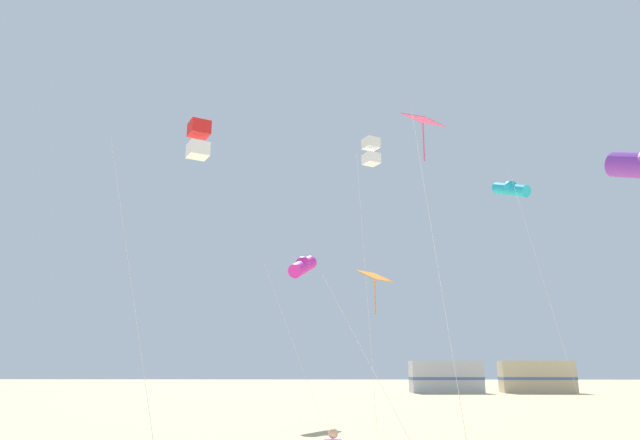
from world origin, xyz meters
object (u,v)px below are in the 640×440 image
(kite_diamond_orange, at_px, (374,281))
(kite_diamond_rainbow, at_px, (424,131))
(kite_tube_magenta, at_px, (303,266))
(kite_tube_cyan, at_px, (511,189))
(kite_box_scarlet, at_px, (198,140))
(rv_van_tan, at_px, (537,377))
(kite_box_white, at_px, (371,152))
(rv_van_silver, at_px, (446,377))

(kite_diamond_orange, bearing_deg, kite_diamond_rainbow, -70.98)
(kite_tube_magenta, relative_size, kite_tube_cyan, 0.61)
(kite_box_scarlet, bearing_deg, kite_diamond_orange, 16.41)
(kite_box_scarlet, bearing_deg, rv_van_tan, 59.47)
(kite_box_scarlet, relative_size, rv_van_tan, 1.47)
(kite_box_white, relative_size, rv_van_tan, 1.79)
(kite_box_scarlet, xyz_separation_m, kite_diamond_rainbow, (6.59, -1.84, -0.57))
(kite_tube_magenta, height_order, kite_box_white, kite_box_white)
(kite_diamond_orange, height_order, kite_box_white, kite_box_white)
(kite_diamond_orange, bearing_deg, kite_tube_magenta, 104.83)
(kite_box_white, bearing_deg, rv_van_silver, 74.87)
(kite_tube_cyan, xyz_separation_m, rv_van_silver, (-0.19, 22.21, -10.88))
(kite_diamond_rainbow, bearing_deg, kite_tube_cyan, 65.98)
(kite_diamond_rainbow, distance_m, kite_box_white, 8.88)
(rv_van_tan, bearing_deg, kite_tube_magenta, -124.87)
(kite_tube_cyan, bearing_deg, kite_diamond_rainbow, -114.02)
(kite_tube_magenta, distance_m, kite_tube_cyan, 13.26)
(kite_diamond_orange, height_order, kite_diamond_rainbow, kite_diamond_rainbow)
(kite_diamond_orange, height_order, rv_van_silver, kite_diamond_orange)
(kite_box_scarlet, xyz_separation_m, kite_tube_cyan, (14.38, 15.64, 3.20))
(kite_diamond_orange, distance_m, rv_van_silver, 37.48)
(rv_van_silver, bearing_deg, kite_tube_cyan, -92.22)
(kite_diamond_rainbow, xyz_separation_m, kite_box_white, (-0.85, 8.43, 2.66))
(kite_tube_cyan, distance_m, rv_van_silver, 24.73)
(kite_tube_magenta, bearing_deg, rv_van_tan, 52.24)
(kite_tube_magenta, relative_size, kite_box_white, 0.68)
(kite_tube_cyan, height_order, rv_van_tan, kite_tube_cyan)
(kite_tube_cyan, relative_size, kite_diamond_rainbow, 1.43)
(kite_box_scarlet, xyz_separation_m, rv_van_silver, (14.19, 37.85, -7.67))
(kite_tube_magenta, height_order, kite_diamond_rainbow, kite_diamond_rainbow)
(kite_diamond_orange, height_order, kite_tube_cyan, kite_tube_cyan)
(rv_van_silver, bearing_deg, rv_van_tan, -1.78)
(kite_tube_cyan, relative_size, rv_van_tan, 1.98)
(kite_box_scarlet, bearing_deg, kite_tube_magenta, 78.34)
(kite_diamond_rainbow, distance_m, rv_van_silver, 41.04)
(rv_van_silver, bearing_deg, kite_box_scarlet, -113.27)
(kite_tube_cyan, bearing_deg, kite_diamond_orange, -122.58)
(kite_box_scarlet, height_order, rv_van_silver, kite_box_scarlet)
(kite_diamond_rainbow, height_order, rv_van_tan, kite_diamond_rainbow)
(rv_van_tan, bearing_deg, kite_box_scarlet, -117.64)
(kite_tube_cyan, xyz_separation_m, kite_diamond_rainbow, (-7.79, -17.48, -3.77))
(kite_box_scarlet, xyz_separation_m, kite_tube_magenta, (2.55, 12.36, -1.81))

